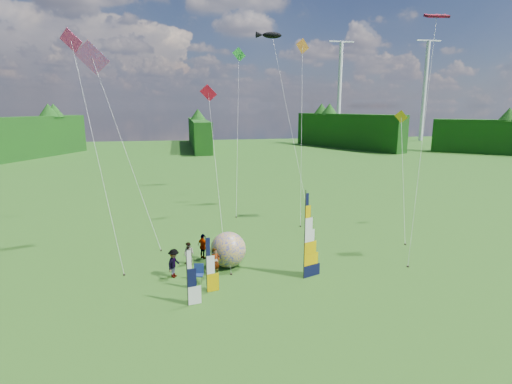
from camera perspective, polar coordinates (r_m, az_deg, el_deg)
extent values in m
plane|color=#466123|center=(23.00, 4.54, -15.54)|extent=(220.00, 220.00, 0.00)
sphere|color=#1925A3|center=(27.28, -4.00, -8.20)|extent=(3.03, 3.03, 2.40)
imported|color=#66594C|center=(25.99, -5.84, -9.94)|extent=(0.81, 0.73, 1.86)
imported|color=#66594C|center=(28.00, -9.56, -8.68)|extent=(0.85, 0.74, 1.59)
imported|color=#66594C|center=(26.21, -11.64, -9.93)|extent=(0.98, 1.27, 1.87)
imported|color=#66594C|center=(28.87, -7.57, -7.71)|extent=(0.97, 1.13, 1.83)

